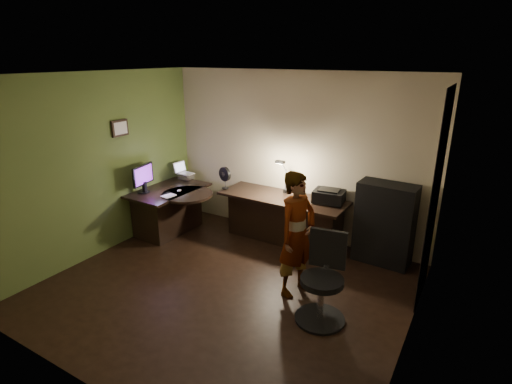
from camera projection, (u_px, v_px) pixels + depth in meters
The scene contains 27 objects.
floor at pixel (225, 288), 5.26m from camera, with size 4.50×4.00×0.01m, color black.
ceiling at pixel (219, 74), 4.38m from camera, with size 4.50×4.00×0.01m, color silver.
wall_back at pixel (294, 157), 6.45m from camera, with size 4.50×0.01×2.70m, color tan.
wall_front at pixel (78, 260), 3.19m from camera, with size 4.50×0.01×2.70m, color tan.
wall_left at pixel (98, 166), 5.91m from camera, with size 0.01×4.00×2.70m, color tan.
wall_right at pixel (420, 230), 3.74m from camera, with size 0.01×4.00×2.70m, color tan.
green_wall_overlay at pixel (99, 166), 5.90m from camera, with size 0.00×4.00×2.70m, color #4E622A.
arched_doorway at pixel (435, 199), 4.69m from camera, with size 0.01×0.90×2.60m, color black.
french_door at pixel (401, 285), 3.39m from camera, with size 0.02×0.92×2.10m, color white.
framed_picture at pixel (120, 128), 6.10m from camera, with size 0.04×0.30×0.25m, color black.
desk_left at pixel (170, 211), 6.83m from camera, with size 0.82×1.34×0.77m, color black.
desk_right at pixel (282, 219), 6.46m from camera, with size 2.06×0.72×0.77m, color black.
cabinet at pixel (385, 224), 5.75m from camera, with size 0.80×0.40×1.21m, color black.
laptop_stand at pixel (186, 176), 7.22m from camera, with size 0.23×0.19×0.10m, color silver.
laptop at pixel (186, 168), 7.17m from camera, with size 0.29×0.27×0.20m, color silver.
monitor at pixel (143, 182), 6.48m from camera, with size 0.10×0.50×0.33m, color black.
mouse at pixel (179, 190), 6.56m from camera, with size 0.06×0.09×0.03m, color silver.
phone at pixel (167, 193), 6.47m from camera, with size 0.06×0.11×0.01m, color black.
pen at pixel (170, 198), 6.23m from camera, with size 0.01×0.15×0.01m, color black.
speaker at pixel (145, 187), 6.48m from camera, with size 0.07×0.07×0.18m, color black.
notepad at pixel (169, 196), 6.34m from camera, with size 0.15×0.21×0.01m, color silver.
desk_fan at pixel (225, 178), 6.65m from camera, with size 0.24×0.13×0.37m, color black.
headphones at pixel (330, 201), 5.98m from camera, with size 0.20×0.08×0.09m, color navy.
printer at pixel (329, 196), 6.06m from camera, with size 0.45×0.35×0.20m, color black.
desk_lamp at pixel (286, 175), 6.40m from camera, with size 0.15×0.28×0.61m, color black.
office_chair at pixel (322, 281), 4.46m from camera, with size 0.58×0.58×1.04m, color black.
person at pixel (297, 235), 4.93m from camera, with size 0.58×0.38×1.61m, color #D8A88C.
Camera 1 is at (2.68, -3.72, 2.91)m, focal length 28.00 mm.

